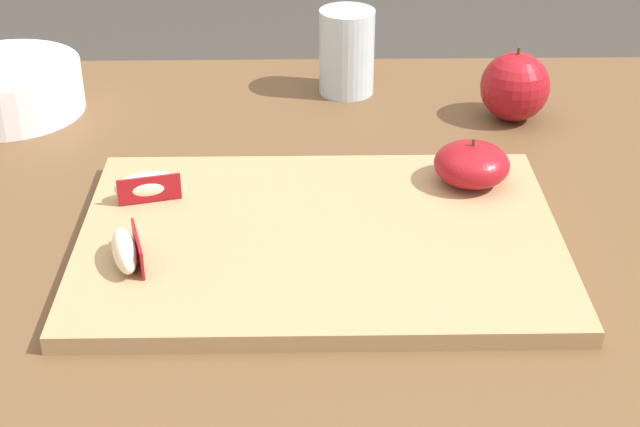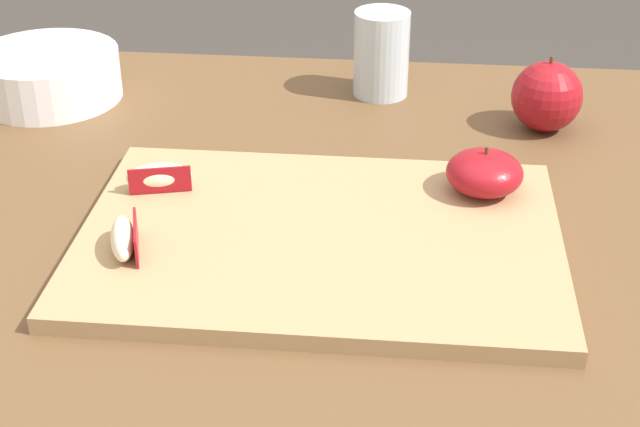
# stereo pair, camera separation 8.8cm
# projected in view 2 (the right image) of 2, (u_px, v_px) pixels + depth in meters

# --- Properties ---
(dining_table) EXTENTS (1.19, 0.84, 0.73)m
(dining_table) POSITION_uv_depth(u_px,v_px,m) (291.00, 302.00, 1.01)
(dining_table) COLOR brown
(dining_table) RESTS_ON ground_plane
(cutting_board) EXTENTS (0.44, 0.31, 0.02)m
(cutting_board) POSITION_uv_depth(u_px,v_px,m) (320.00, 240.00, 0.90)
(cutting_board) COLOR #A37F56
(cutting_board) RESTS_ON dining_table
(apple_half_skin_up) EXTENTS (0.08, 0.08, 0.05)m
(apple_half_skin_up) POSITION_uv_depth(u_px,v_px,m) (485.00, 173.00, 0.95)
(apple_half_skin_up) COLOR maroon
(apple_half_skin_up) RESTS_ON cutting_board
(apple_wedge_left) EXTENTS (0.07, 0.04, 0.03)m
(apple_wedge_left) POSITION_uv_depth(u_px,v_px,m) (159.00, 177.00, 0.96)
(apple_wedge_left) COLOR beige
(apple_wedge_left) RESTS_ON cutting_board
(apple_wedge_back) EXTENTS (0.04, 0.07, 0.03)m
(apple_wedge_back) POSITION_uv_depth(u_px,v_px,m) (124.00, 238.00, 0.86)
(apple_wedge_back) COLOR beige
(apple_wedge_back) RESTS_ON cutting_board
(whole_apple_red_delicious) EXTENTS (0.08, 0.08, 0.09)m
(whole_apple_red_delicious) POSITION_uv_depth(u_px,v_px,m) (547.00, 96.00, 1.11)
(whole_apple_red_delicious) COLOR maroon
(whole_apple_red_delicious) RESTS_ON dining_table
(ceramic_fruit_bowl) EXTENTS (0.18, 0.18, 0.06)m
(ceramic_fruit_bowl) POSITION_uv_depth(u_px,v_px,m) (47.00, 74.00, 1.19)
(ceramic_fruit_bowl) COLOR white
(ceramic_fruit_bowl) RESTS_ON dining_table
(drinking_glass_water) EXTENTS (0.07, 0.07, 0.10)m
(drinking_glass_water) POSITION_uv_depth(u_px,v_px,m) (381.00, 54.00, 1.19)
(drinking_glass_water) COLOR silver
(drinking_glass_water) RESTS_ON dining_table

